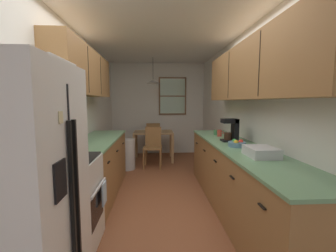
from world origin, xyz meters
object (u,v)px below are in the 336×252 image
at_px(dining_table, 153,136).
at_px(dish_rack, 261,152).
at_px(dining_chair_far, 153,137).
at_px(storage_canister, 78,143).
at_px(dining_chair_near, 153,145).
at_px(refrigerator, 19,198).
at_px(mug_by_coffeemaker, 220,133).
at_px(fruit_bowl, 237,144).
at_px(coffee_maker, 232,130).
at_px(trash_bin, 127,154).
at_px(stove_range, 64,203).
at_px(microwave_over_range, 45,76).
at_px(mug_spare, 216,132).

xyz_separation_m(dining_table, dish_rack, (1.14, -3.32, 0.34)).
distance_m(dining_chair_far, dish_rack, 4.07).
distance_m(dining_table, storage_canister, 3.06).
bearing_deg(dining_chair_near, dining_table, 88.88).
distance_m(refrigerator, dining_chair_near, 3.67).
xyz_separation_m(mug_by_coffeemaker, fruit_bowl, (-0.03, -0.86, -0.02)).
height_order(dining_chair_far, coffee_maker, coffee_maker).
relative_size(refrigerator, dining_table, 1.77).
bearing_deg(trash_bin, refrigerator, -94.50).
bearing_deg(dining_chair_near, fruit_bowl, -63.97).
bearing_deg(fruit_bowl, storage_canister, -176.75).
distance_m(mug_by_coffeemaker, fruit_bowl, 0.86).
bearing_deg(storage_canister, dining_chair_near, 69.92).
xyz_separation_m(trash_bin, mug_by_coffeemaker, (1.68, -1.21, 0.62)).
relative_size(dining_chair_near, mug_by_coffeemaker, 7.99).
height_order(dining_table, dish_rack, dish_rack).
bearing_deg(dining_chair_near, dining_chair_far, 89.84).
xyz_separation_m(dining_chair_far, fruit_bowl, (1.09, -3.36, 0.44)).
relative_size(refrigerator, stove_range, 1.56).
xyz_separation_m(refrigerator, dining_chair_far, (0.83, 4.68, -0.36)).
bearing_deg(trash_bin, dish_rack, -56.67).
relative_size(refrigerator, fruit_bowl, 7.78).
bearing_deg(coffee_maker, microwave_over_range, -155.50).
relative_size(storage_canister, dish_rack, 0.49).
bearing_deg(dining_chair_far, trash_bin, -113.60).
height_order(microwave_over_range, dining_chair_near, microwave_over_range).
height_order(trash_bin, dish_rack, dish_rack).
bearing_deg(fruit_bowl, microwave_over_range, -164.12).
xyz_separation_m(mug_by_coffeemaker, mug_spare, (-0.02, 0.15, -0.01)).
distance_m(mug_by_coffeemaker, dish_rack, 1.39).
height_order(refrigerator, dining_table, refrigerator).
xyz_separation_m(dining_chair_far, dish_rack, (1.15, -3.88, 0.45)).
bearing_deg(mug_by_coffeemaker, mug_spare, 98.43).
height_order(stove_range, dining_chair_near, stove_range).
height_order(dining_chair_near, dish_rack, dish_rack).
bearing_deg(microwave_over_range, refrigerator, -79.16).
xyz_separation_m(stove_range, trash_bin, (0.29, 2.66, -0.14)).
distance_m(dining_chair_near, mug_spare, 1.71).
bearing_deg(coffee_maker, trash_bin, 135.32).
distance_m(microwave_over_range, trash_bin, 3.02).
distance_m(stove_range, dish_rack, 2.06).
relative_size(dining_table, mug_by_coffeemaker, 8.61).
bearing_deg(dining_chair_near, stove_range, -106.81).
height_order(dining_table, storage_canister, storage_canister).
height_order(dining_table, coffee_maker, coffee_maker).
xyz_separation_m(dining_chair_far, mug_by_coffeemaker, (1.12, -2.49, 0.45)).
relative_size(dining_chair_far, storage_canister, 5.39).
relative_size(microwave_over_range, dining_chair_far, 0.67).
height_order(dining_chair_far, storage_canister, storage_canister).
xyz_separation_m(dining_table, dining_chair_near, (-0.01, -0.56, -0.11)).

